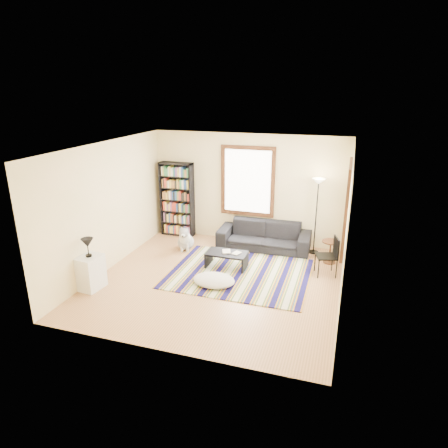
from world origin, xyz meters
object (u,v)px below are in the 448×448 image
(bookshelf, at_px, (177,199))
(floor_lamp, at_px, (316,217))
(coffee_table, at_px, (227,260))
(sofa, at_px, (264,236))
(folding_chair, at_px, (326,256))
(side_table, at_px, (330,252))
(white_cabinet, at_px, (91,272))
(floor_cushion, at_px, (214,280))
(dog, at_px, (186,237))

(bookshelf, relative_size, floor_lamp, 1.08)
(coffee_table, distance_m, floor_lamp, 2.42)
(sofa, height_order, folding_chair, folding_chair)
(bookshelf, relative_size, side_table, 3.70)
(sofa, height_order, floor_lamp, floor_lamp)
(bookshelf, distance_m, white_cabinet, 3.49)
(floor_cushion, xyz_separation_m, folding_chair, (2.14, 1.20, 0.32))
(side_table, bearing_deg, floor_lamp, 129.96)
(floor_cushion, bearing_deg, coffee_table, 90.38)
(coffee_table, height_order, dog, dog)
(sofa, relative_size, side_table, 4.24)
(sofa, bearing_deg, side_table, -14.73)
(sofa, distance_m, white_cabinet, 4.24)
(sofa, height_order, dog, sofa)
(sofa, xyz_separation_m, floor_cushion, (-0.55, -2.26, -0.23))
(coffee_table, xyz_separation_m, floor_lamp, (1.78, 1.46, 0.75))
(sofa, relative_size, dog, 3.67)
(bookshelf, relative_size, floor_cushion, 2.29)
(dog, bearing_deg, floor_lamp, 0.74)
(white_cabinet, relative_size, dog, 1.12)
(sofa, distance_m, floor_lamp, 1.37)
(bookshelf, distance_m, floor_cushion, 3.29)
(bookshelf, bearing_deg, floor_cushion, -52.82)
(floor_cushion, height_order, dog, dog)
(floor_cushion, height_order, floor_lamp, floor_lamp)
(side_table, relative_size, dog, 0.87)
(floor_lamp, distance_m, dog, 3.23)
(floor_cushion, bearing_deg, white_cabinet, -159.13)
(white_cabinet, bearing_deg, bookshelf, 89.75)
(white_cabinet, bearing_deg, floor_cushion, 27.20)
(bookshelf, xyz_separation_m, folding_chair, (4.06, -1.33, -0.57))
(sofa, xyz_separation_m, bookshelf, (-2.47, 0.27, 0.67))
(side_table, bearing_deg, sofa, 166.51)
(folding_chair, bearing_deg, side_table, 68.38)
(dog, bearing_deg, floor_cushion, -63.94)
(floor_lamp, bearing_deg, bookshelf, 177.36)
(sofa, relative_size, folding_chair, 2.66)
(coffee_table, distance_m, dog, 1.48)
(bookshelf, relative_size, coffee_table, 2.22)
(folding_chair, xyz_separation_m, white_cabinet, (-4.45, -2.08, -0.08))
(white_cabinet, bearing_deg, dog, 74.25)
(floor_lamp, xyz_separation_m, dog, (-3.08, -0.75, -0.62))
(sofa, relative_size, floor_cushion, 2.62)
(white_cabinet, bearing_deg, coffee_table, 43.96)
(coffee_table, relative_size, dog, 1.44)
(coffee_table, bearing_deg, floor_cushion, -89.62)
(dog, bearing_deg, side_table, -8.76)
(bookshelf, bearing_deg, floor_lamp, -2.64)
(bookshelf, height_order, floor_cushion, bookshelf)
(sofa, height_order, coffee_table, sofa)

